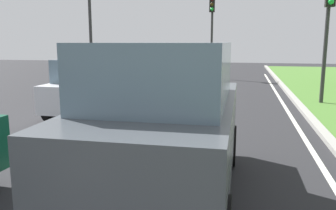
% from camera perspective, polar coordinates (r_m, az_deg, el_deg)
% --- Properties ---
extents(ground_plane, '(60.00, 60.00, 0.00)m').
position_cam_1_polar(ground_plane, '(10.40, 0.27, -2.43)').
color(ground_plane, '#262628').
extents(lane_line_center, '(0.12, 32.00, 0.01)m').
position_cam_1_polar(lane_line_center, '(10.56, -3.45, -2.23)').
color(lane_line_center, silver).
rests_on(lane_line_center, ground).
extents(lane_line_right_edge, '(0.12, 32.00, 0.01)m').
position_cam_1_polar(lane_line_right_edge, '(10.29, 20.31, -3.20)').
color(lane_line_right_edge, silver).
rests_on(lane_line_right_edge, ground).
extents(curb_right, '(0.24, 48.00, 0.12)m').
position_cam_1_polar(curb_right, '(10.37, 23.06, -2.97)').
color(curb_right, '#9E9B93').
rests_on(curb_right, ground).
extents(car_suv_ahead, '(1.99, 4.51, 2.28)m').
position_cam_1_polar(car_suv_ahead, '(5.04, -0.25, -2.60)').
color(car_suv_ahead, '#474C51').
rests_on(car_suv_ahead, ground).
extents(car_hatchback_far, '(1.84, 3.76, 1.78)m').
position_cam_1_polar(car_hatchback_far, '(11.25, -12.42, 2.86)').
color(car_hatchback_far, silver).
rests_on(car_hatchback_far, ground).
extents(traffic_light_near_right, '(0.32, 0.50, 4.61)m').
position_cam_1_polar(traffic_light_near_right, '(13.94, 24.76, 12.86)').
color(traffic_light_near_right, '#2D2D2D').
rests_on(traffic_light_near_right, ground).
extents(traffic_light_overhead_left, '(0.32, 0.50, 5.36)m').
position_cam_1_polar(traffic_light_overhead_left, '(16.76, -12.84, 14.75)').
color(traffic_light_overhead_left, '#2D2D2D').
rests_on(traffic_light_overhead_left, ground).
extents(traffic_light_far_median, '(0.32, 0.50, 5.15)m').
position_cam_1_polar(traffic_light_far_median, '(22.18, 7.20, 13.37)').
color(traffic_light_far_median, '#2D2D2D').
rests_on(traffic_light_far_median, ground).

